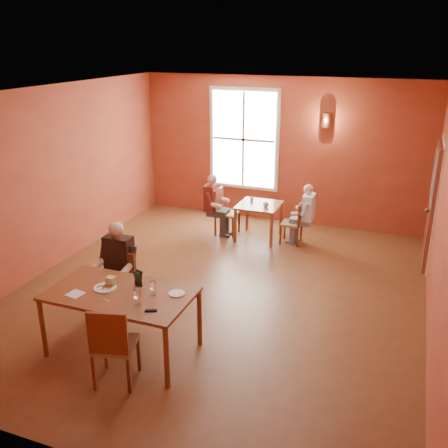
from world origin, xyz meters
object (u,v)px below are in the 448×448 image
(second_table, at_px, (259,221))
(diner_main, at_px, (114,277))
(main_table, at_px, (123,322))
(chair_diner_main, at_px, (116,288))
(chair_diner_maroon, at_px, (227,212))
(chair_diner_white, at_px, (292,223))
(chair_empty, at_px, (115,343))
(diner_white, at_px, (293,215))
(diner_maroon, at_px, (226,206))

(second_table, bearing_deg, diner_main, -105.00)
(main_table, height_order, chair_diner_main, chair_diner_main)
(chair_diner_main, height_order, chair_diner_maroon, chair_diner_main)
(main_table, xyz_separation_m, chair_diner_maroon, (-0.19, 4.20, 0.05))
(main_table, xyz_separation_m, chair_diner_white, (1.11, 4.20, -0.00))
(chair_diner_main, relative_size, chair_empty, 0.93)
(diner_main, relative_size, diner_white, 1.14)
(diner_white, xyz_separation_m, diner_maroon, (-1.36, 0.00, 0.03))
(chair_diner_main, xyz_separation_m, chair_diner_maroon, (0.31, 3.55, -0.01))
(diner_maroon, bearing_deg, second_table, 90.00)
(chair_diner_maroon, bearing_deg, chair_diner_main, -4.98)
(diner_main, distance_m, chair_diner_white, 3.93)
(chair_diner_maroon, bearing_deg, diner_white, 90.00)
(main_table, bearing_deg, chair_diner_white, 75.21)
(diner_main, xyz_separation_m, chair_empty, (0.74, -1.15, -0.15))
(main_table, height_order, diner_main, diner_main)
(chair_diner_main, distance_m, chair_diner_maroon, 3.56)
(second_table, bearing_deg, chair_diner_maroon, 180.00)
(chair_diner_white, bearing_deg, main_table, 165.21)
(main_table, relative_size, diner_white, 1.56)
(diner_main, relative_size, diner_maroon, 1.09)
(diner_main, bearing_deg, chair_empty, 122.73)
(main_table, bearing_deg, diner_main, 128.88)
(main_table, distance_m, chair_diner_main, 0.82)
(diner_main, bearing_deg, second_table, -105.00)
(chair_diner_main, xyz_separation_m, chair_empty, (0.74, -1.18, 0.03))
(second_table, bearing_deg, chair_empty, -92.64)
(chair_diner_main, height_order, diner_main, diner_main)
(chair_diner_white, distance_m, diner_maroon, 1.34)
(chair_diner_main, distance_m, chair_diner_white, 3.90)
(chair_diner_main, bearing_deg, diner_white, -114.79)
(diner_white, bearing_deg, diner_main, 155.40)
(chair_diner_white, relative_size, chair_diner_maroon, 0.90)
(chair_diner_main, bearing_deg, chair_diner_maroon, -94.98)
(diner_maroon, bearing_deg, chair_empty, 5.58)
(second_table, xyz_separation_m, chair_diner_white, (0.65, 0.00, 0.06))
(chair_empty, relative_size, chair_diner_maroon, 1.08)
(chair_diner_main, xyz_separation_m, diner_white, (1.64, 3.55, 0.10))
(chair_diner_main, bearing_deg, chair_diner_white, -114.39)
(main_table, height_order, chair_diner_maroon, chair_diner_maroon)
(main_table, height_order, chair_empty, chair_empty)
(main_table, height_order, diner_maroon, diner_maroon)
(second_table, bearing_deg, chair_diner_white, 0.00)
(diner_white, xyz_separation_m, chair_diner_maroon, (-1.33, 0.00, -0.11))
(diner_main, bearing_deg, diner_maroon, -94.46)
(chair_diner_main, xyz_separation_m, diner_maroon, (0.28, 3.55, 0.13))
(chair_empty, xyz_separation_m, chair_diner_maroon, (-0.43, 4.73, -0.04))
(second_table, distance_m, chair_diner_white, 0.65)
(chair_empty, relative_size, chair_diner_white, 1.21)
(chair_diner_maroon, bearing_deg, chair_empty, 5.22)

